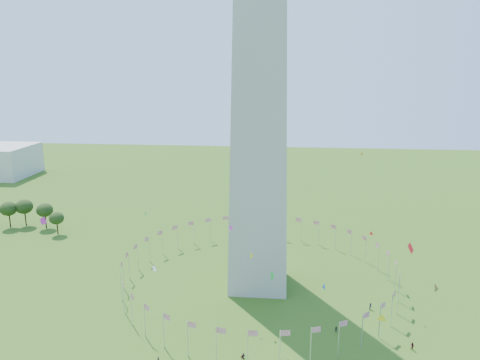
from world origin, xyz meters
name	(u,v)px	position (x,y,z in m)	size (l,w,h in m)	color
flag_ring	(259,271)	(0.00, 50.00, 4.50)	(80.24, 80.24, 9.00)	silver
kites_aloft	(297,274)	(10.47, 20.16, 17.85)	(97.21, 77.39, 33.18)	yellow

